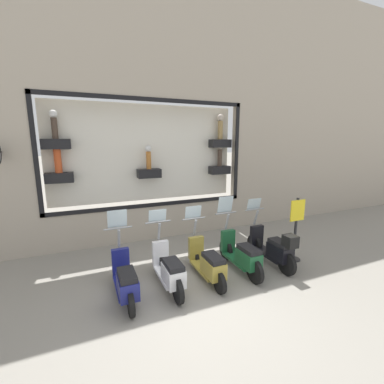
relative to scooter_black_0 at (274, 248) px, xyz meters
The scene contains 8 objects.
ground_plane 2.40m from the scooter_black_0, 100.25° to the left, with size 120.00×120.00×0.00m, color gray.
building_facade 5.49m from the scooter_black_0, 36.03° to the left, with size 1.22×36.00×8.45m.
scooter_black_0 is the anchor object (origin of this frame).
scooter_green_1 0.91m from the scooter_black_0, 86.18° to the left, with size 1.81×0.60×1.72m.
scooter_olive_2 1.82m from the scooter_black_0, 88.44° to the left, with size 1.79×0.60×1.55m.
scooter_white_3 2.73m from the scooter_black_0, 88.86° to the left, with size 1.80×0.60×1.56m.
scooter_navy_4 3.64m from the scooter_black_0, 89.18° to the left, with size 1.79×0.60×1.65m.
shop_sign_post 0.87m from the scooter_black_0, 84.76° to the right, with size 0.36×0.45×1.69m.
Camera 1 is at (-4.34, 1.93, 3.11)m, focal length 24.00 mm.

